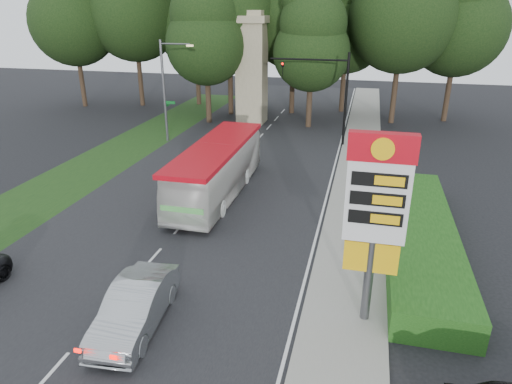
% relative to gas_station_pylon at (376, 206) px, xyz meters
% --- Properties ---
extents(ground, '(120.00, 120.00, 0.00)m').
position_rel_gas_station_pylon_xyz_m(ground, '(-9.20, -1.99, -4.45)').
color(ground, black).
rests_on(ground, ground).
extents(road_surface, '(14.00, 80.00, 0.02)m').
position_rel_gas_station_pylon_xyz_m(road_surface, '(-9.20, 10.01, -4.44)').
color(road_surface, black).
rests_on(road_surface, ground).
extents(sidewalk_right, '(3.00, 80.00, 0.12)m').
position_rel_gas_station_pylon_xyz_m(sidewalk_right, '(-0.70, 10.01, -4.39)').
color(sidewalk_right, gray).
rests_on(sidewalk_right, ground).
extents(grass_verge_left, '(5.00, 50.00, 0.02)m').
position_rel_gas_station_pylon_xyz_m(grass_verge_left, '(-18.70, 16.01, -4.44)').
color(grass_verge_left, '#193814').
rests_on(grass_verge_left, ground).
extents(hedge, '(3.00, 14.00, 1.20)m').
position_rel_gas_station_pylon_xyz_m(hedge, '(2.30, 6.01, -3.85)').
color(hedge, '#184612').
rests_on(hedge, ground).
extents(gas_station_pylon, '(2.10, 0.45, 6.85)m').
position_rel_gas_station_pylon_xyz_m(gas_station_pylon, '(0.00, 0.00, 0.00)').
color(gas_station_pylon, '#59595E').
rests_on(gas_station_pylon, ground).
extents(traffic_signal_mast, '(6.10, 0.35, 7.20)m').
position_rel_gas_station_pylon_xyz_m(traffic_signal_mast, '(-3.52, 22.00, 0.22)').
color(traffic_signal_mast, black).
rests_on(traffic_signal_mast, ground).
extents(streetlight_signs, '(2.75, 0.98, 8.00)m').
position_rel_gas_station_pylon_xyz_m(streetlight_signs, '(-16.19, 20.01, -0.01)').
color(streetlight_signs, '#59595E').
rests_on(streetlight_signs, ground).
extents(monument, '(3.00, 3.00, 10.05)m').
position_rel_gas_station_pylon_xyz_m(monument, '(-11.20, 28.01, 0.66)').
color(monument, gray).
rests_on(monument, ground).
extents(tree_far_west, '(8.96, 8.96, 17.60)m').
position_rel_gas_station_pylon_xyz_m(tree_far_west, '(-31.20, 31.01, 6.24)').
color(tree_far_west, '#2D2116').
rests_on(tree_far_west, ground).
extents(tree_west_near, '(8.40, 8.40, 16.50)m').
position_rel_gas_station_pylon_xyz_m(tree_west_near, '(-19.20, 35.01, 5.57)').
color(tree_west_near, '#2D2116').
rests_on(tree_west_near, ground).
extents(tree_east_near, '(8.12, 8.12, 15.95)m').
position_rel_gas_station_pylon_xyz_m(tree_east_near, '(-3.20, 35.01, 5.23)').
color(tree_east_near, '#2D2116').
rests_on(tree_east_near, ground).
extents(tree_far_east, '(8.68, 8.68, 17.05)m').
position_rel_gas_station_pylon_xyz_m(tree_far_east, '(6.80, 33.01, 5.90)').
color(tree_far_east, '#2D2116').
rests_on(tree_far_east, ground).
extents(tree_monument_left, '(7.28, 7.28, 14.30)m').
position_rel_gas_station_pylon_xyz_m(tree_monument_left, '(-15.20, 27.01, 4.23)').
color(tree_monument_left, '#2D2116').
rests_on(tree_monument_left, ground).
extents(tree_monument_right, '(6.72, 6.72, 13.20)m').
position_rel_gas_station_pylon_xyz_m(tree_monument_right, '(-5.70, 27.51, 3.56)').
color(tree_monument_right, '#2D2116').
rests_on(tree_monument_right, ground).
extents(transit_bus, '(2.61, 11.01, 3.06)m').
position_rel_gas_station_pylon_xyz_m(transit_bus, '(-8.70, 9.91, -2.92)').
color(transit_bus, silver).
rests_on(transit_bus, ground).
extents(sedan_silver, '(2.09, 4.95, 1.59)m').
position_rel_gas_station_pylon_xyz_m(sedan_silver, '(-7.70, -2.20, -3.65)').
color(sedan_silver, '#A3A7AB').
rests_on(sedan_silver, ground).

